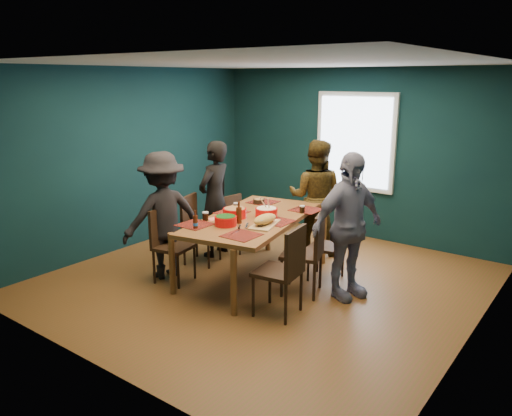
{
  "coord_description": "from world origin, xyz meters",
  "views": [
    {
      "loc": [
        3.48,
        -4.87,
        2.53
      ],
      "look_at": [
        -0.17,
        0.05,
        0.93
      ],
      "focal_mm": 35.0,
      "sensor_mm": 36.0,
      "label": 1
    }
  ],
  "objects": [
    {
      "name": "napkin_a",
      "position": [
        0.18,
        0.01,
        0.82
      ],
      "size": [
        0.17,
        0.17,
        0.0
      ],
      "primitive_type": "cube",
      "rotation": [
        0.0,
        0.0,
        0.39
      ],
      "color": "#EE7464",
      "rests_on": "dining_table"
    },
    {
      "name": "person_near_left",
      "position": [
        -1.17,
        -0.63,
        0.82
      ],
      "size": [
        0.95,
        1.21,
        1.64
      ],
      "primitive_type": "imported",
      "rotation": [
        0.0,
        0.0,
        4.35
      ],
      "color": "black",
      "rests_on": "floor"
    },
    {
      "name": "napkin_c",
      "position": [
        0.18,
        -0.7,
        0.82
      ],
      "size": [
        0.15,
        0.15,
        0.0
      ],
      "primitive_type": "cube",
      "rotation": [
        0.0,
        0.0,
        0.17
      ],
      "color": "#EE7464",
      "rests_on": "dining_table"
    },
    {
      "name": "cola_glass_c",
      "position": [
        0.2,
        0.55,
        0.87
      ],
      "size": [
        0.07,
        0.07,
        0.1
      ],
      "color": "black",
      "rests_on": "dining_table"
    },
    {
      "name": "chair_right_mid",
      "position": [
        0.65,
        0.01,
        0.59
      ],
      "size": [
        0.58,
        0.58,
        1.01
      ],
      "rotation": [
        0.0,
        0.0,
        0.33
      ],
      "color": "#321F10",
      "rests_on": "floor"
    },
    {
      "name": "dining_table",
      "position": [
        -0.19,
        0.01,
        0.74
      ],
      "size": [
        1.47,
        2.32,
        0.82
      ],
      "rotation": [
        0.0,
        0.0,
        0.19
      ],
      "color": "brown",
      "rests_on": "floor"
    },
    {
      "name": "cola_glass_d",
      "position": [
        -0.58,
        0.15,
        0.88
      ],
      "size": [
        0.07,
        0.07,
        0.1
      ],
      "color": "black",
      "rests_on": "dining_table"
    },
    {
      "name": "napkin_b",
      "position": [
        -0.54,
        -0.37,
        0.82
      ],
      "size": [
        0.16,
        0.16,
        0.0
      ],
      "primitive_type": "cube",
      "rotation": [
        0.0,
        0.0,
        -0.3
      ],
      "color": "#EE7464",
      "rests_on": "dining_table"
    },
    {
      "name": "bowl_salad",
      "position": [
        -0.36,
        -0.15,
        0.89
      ],
      "size": [
        0.3,
        0.3,
        0.12
      ],
      "color": "red",
      "rests_on": "dining_table"
    },
    {
      "name": "chair_left_mid",
      "position": [
        -1.18,
        -0.01,
        0.56
      ],
      "size": [
        0.54,
        0.54,
        0.96
      ],
      "rotation": [
        0.0,
        0.0,
        0.28
      ],
      "color": "#321F10",
      "rests_on": "floor"
    },
    {
      "name": "cola_glass_b",
      "position": [
        0.17,
        -0.33,
        0.88
      ],
      "size": [
        0.08,
        0.08,
        0.1
      ],
      "color": "black",
      "rests_on": "dining_table"
    },
    {
      "name": "beer_bottle_b",
      "position": [
        -0.17,
        -0.31,
        0.93
      ],
      "size": [
        0.07,
        0.07,
        0.27
      ],
      "color": "#441A0C",
      "rests_on": "dining_table"
    },
    {
      "name": "chair_right_near",
      "position": [
        0.74,
        -0.65,
        0.59
      ],
      "size": [
        0.51,
        0.51,
        1.01
      ],
      "rotation": [
        0.0,
        0.0,
        0.13
      ],
      "color": "#321F10",
      "rests_on": "floor"
    },
    {
      "name": "person_far_left",
      "position": [
        -1.17,
        0.39,
        0.84
      ],
      "size": [
        0.45,
        0.64,
        1.68
      ],
      "primitive_type": "imported",
      "rotation": [
        0.0,
        0.0,
        4.78
      ],
      "color": "black",
      "rests_on": "floor"
    },
    {
      "name": "chair_left_far",
      "position": [
        -1.08,
        0.76,
        0.48
      ],
      "size": [
        0.42,
        0.42,
        0.82
      ],
      "rotation": [
        0.0,
        0.0,
        -0.13
      ],
      "color": "#321F10",
      "rests_on": "floor"
    },
    {
      "name": "person_back",
      "position": [
        -0.07,
        1.37,
        0.84
      ],
      "size": [
        0.98,
        0.87,
        1.68
      ],
      "primitive_type": "imported",
      "rotation": [
        0.0,
        0.0,
        3.48
      ],
      "color": "black",
      "rests_on": "floor"
    },
    {
      "name": "chair_left_near",
      "position": [
        -1.02,
        -0.7,
        0.55
      ],
      "size": [
        0.5,
        0.5,
        0.95
      ],
      "rotation": [
        0.0,
        0.0,
        0.18
      ],
      "color": "#321F10",
      "rests_on": "floor"
    },
    {
      "name": "small_bowl",
      "position": [
        -0.55,
        0.62,
        0.86
      ],
      "size": [
        0.16,
        0.16,
        0.07
      ],
      "color": "black",
      "rests_on": "dining_table"
    },
    {
      "name": "chair_right_far",
      "position": [
        0.67,
        0.55,
        0.53
      ],
      "size": [
        0.47,
        0.47,
        0.9
      ],
      "rotation": [
        0.0,
        0.0,
        0.17
      ],
      "color": "#321F10",
      "rests_on": "floor"
    },
    {
      "name": "bowl_herbs",
      "position": [
        -0.23,
        -0.48,
        0.88
      ],
      "size": [
        0.27,
        0.27,
        0.12
      ],
      "color": "red",
      "rests_on": "dining_table"
    },
    {
      "name": "bowl_dumpling",
      "position": [
        -0.06,
        0.12,
        0.88
      ],
      "size": [
        0.28,
        0.28,
        0.26
      ],
      "color": "red",
      "rests_on": "dining_table"
    },
    {
      "name": "room",
      "position": [
        0.0,
        0.27,
        1.37
      ],
      "size": [
        5.01,
        5.01,
        2.71
      ],
      "color": "brown",
      "rests_on": "ground"
    },
    {
      "name": "cutting_board",
      "position": [
        0.14,
        -0.21,
        0.88
      ],
      "size": [
        0.38,
        0.63,
        0.14
      ],
      "rotation": [
        0.0,
        0.0,
        0.28
      ],
      "color": "tan",
      "rests_on": "dining_table"
    },
    {
      "name": "person_right",
      "position": [
        1.03,
        0.2,
        0.87
      ],
      "size": [
        0.76,
        1.1,
        1.74
      ],
      "primitive_type": "imported",
      "rotation": [
        0.0,
        0.0,
        1.21
      ],
      "color": "silver",
      "rests_on": "floor"
    },
    {
      "name": "beer_bottle_a",
      "position": [
        -0.44,
        -0.79,
        0.9
      ],
      "size": [
        0.06,
        0.06,
        0.22
      ],
      "color": "#441A0C",
      "rests_on": "dining_table"
    },
    {
      "name": "cola_glass_a",
      "position": [
        -0.58,
        -0.47,
        0.88
      ],
      "size": [
        0.08,
        0.08,
        0.11
      ],
      "color": "black",
      "rests_on": "dining_table"
    }
  ]
}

